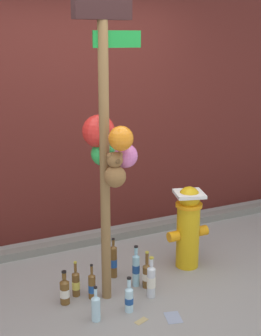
% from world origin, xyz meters
% --- Properties ---
extents(ground_plane, '(14.00, 14.00, 0.00)m').
position_xyz_m(ground_plane, '(0.00, 0.00, 0.00)').
color(ground_plane, gray).
extents(building_wall, '(10.00, 0.20, 3.86)m').
position_xyz_m(building_wall, '(0.00, 1.68, 1.93)').
color(building_wall, '#561E19').
rests_on(building_wall, ground_plane).
extents(curb_strip, '(8.00, 0.12, 0.08)m').
position_xyz_m(curb_strip, '(0.00, 1.25, 0.04)').
color(curb_strip, slate).
rests_on(curb_strip, ground_plane).
extents(memorial_post, '(0.52, 0.52, 2.54)m').
position_xyz_m(memorial_post, '(-0.10, 0.24, 1.47)').
color(memorial_post, olive).
rests_on(memorial_post, ground_plane).
extents(fire_hydrant, '(0.40, 0.31, 0.78)m').
position_xyz_m(fire_hydrant, '(0.76, 0.41, 0.41)').
color(fire_hydrant, gold).
rests_on(fire_hydrant, ground_plane).
extents(bottle_0, '(0.07, 0.07, 0.33)m').
position_xyz_m(bottle_0, '(0.24, 0.23, 0.12)').
color(bottle_0, brown).
rests_on(bottle_0, ground_plane).
extents(bottle_1, '(0.07, 0.07, 0.31)m').
position_xyz_m(bottle_1, '(-0.35, 0.36, 0.11)').
color(bottle_1, brown).
rests_on(bottle_1, ground_plane).
extents(bottle_2, '(0.07, 0.07, 0.29)m').
position_xyz_m(bottle_2, '(-0.05, -0.04, 0.11)').
color(bottle_2, '#B2DBEA').
rests_on(bottle_2, ground_plane).
extents(bottle_3, '(0.07, 0.07, 0.28)m').
position_xyz_m(bottle_3, '(-0.33, -0.04, 0.11)').
color(bottle_3, '#B2DBEA').
rests_on(bottle_3, ground_plane).
extents(bottle_4, '(0.06, 0.06, 0.37)m').
position_xyz_m(bottle_4, '(0.05, 0.51, 0.15)').
color(bottle_4, brown).
rests_on(bottle_4, ground_plane).
extents(bottle_5, '(0.06, 0.06, 0.30)m').
position_xyz_m(bottle_5, '(-0.25, 0.26, 0.11)').
color(bottle_5, brown).
rests_on(bottle_5, ground_plane).
extents(bottle_6, '(0.07, 0.07, 0.36)m').
position_xyz_m(bottle_6, '(0.20, 0.07, 0.15)').
color(bottle_6, silver).
rests_on(bottle_6, ground_plane).
extents(bottle_7, '(0.06, 0.06, 0.37)m').
position_xyz_m(bottle_7, '(0.17, 0.29, 0.16)').
color(bottle_7, '#93CCE0').
rests_on(bottle_7, ground_plane).
extents(bottle_8, '(0.08, 0.08, 0.29)m').
position_xyz_m(bottle_8, '(-0.47, 0.28, 0.11)').
color(bottle_8, brown).
rests_on(bottle_8, ground_plane).
extents(litter_0, '(0.12, 0.09, 0.01)m').
position_xyz_m(litter_0, '(-0.03, -0.20, 0.00)').
color(litter_0, tan).
rests_on(litter_0, ground_plane).
extents(litter_1, '(0.15, 0.18, 0.01)m').
position_xyz_m(litter_1, '(0.21, -0.27, 0.00)').
color(litter_1, '#8C99B2').
rests_on(litter_1, ground_plane).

